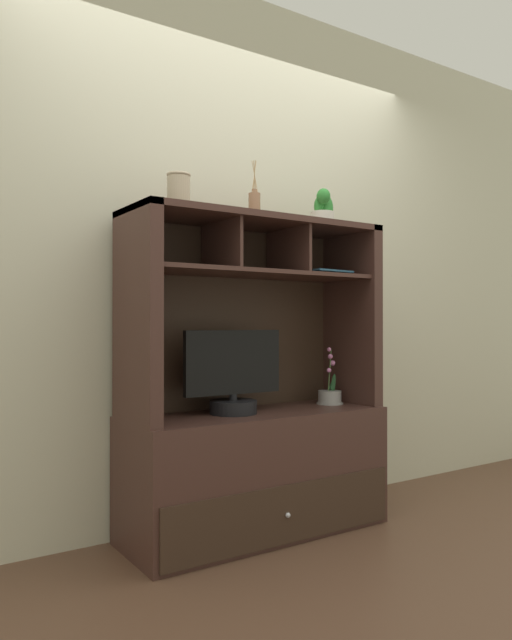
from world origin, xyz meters
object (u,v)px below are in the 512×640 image
object	(u,v)px
diffuser_bottle	(254,205)
potted_succulent	(323,212)
tv_monitor	(233,379)
magazine_stack_left	(318,273)
potted_orchid	(330,396)
ceramic_vase	(179,191)
media_console	(255,435)

from	to	relation	value
diffuser_bottle	potted_succulent	world-z (taller)	diffuser_bottle
tv_monitor	magazine_stack_left	world-z (taller)	magazine_stack_left
tv_monitor	potted_orchid	distance (m)	0.62
ceramic_vase	tv_monitor	bearing A→B (deg)	1.81
media_console	ceramic_vase	xyz separation A→B (m)	(-0.42, -0.01, 1.14)
tv_monitor	potted_succulent	world-z (taller)	potted_succulent
potted_orchid	ceramic_vase	size ratio (longest dim) A/B	1.85
media_console	magazine_stack_left	size ratio (longest dim) A/B	5.10
tv_monitor	media_console	bearing A→B (deg)	2.21
magazine_stack_left	diffuser_bottle	xyz separation A→B (m)	(-0.39, 0.02, 0.32)
potted_orchid	magazine_stack_left	distance (m)	0.66
diffuser_bottle	media_console	bearing A→B (deg)	-90.00
tv_monitor	potted_succulent	bearing A→B (deg)	-0.84
diffuser_bottle	potted_succulent	distance (m)	0.43
potted_orchid	tv_monitor	bearing A→B (deg)	-179.55
media_console	potted_orchid	xyz separation A→B (m)	(0.48, -0.00, 0.16)
media_console	ceramic_vase	world-z (taller)	ceramic_vase
magazine_stack_left	diffuser_bottle	distance (m)	0.50
potted_orchid	media_console	bearing A→B (deg)	179.97
magazine_stack_left	potted_succulent	xyz separation A→B (m)	(0.03, -0.00, 0.32)
tv_monitor	diffuser_bottle	world-z (taller)	diffuser_bottle
magazine_stack_left	potted_orchid	bearing A→B (deg)	7.93
magazine_stack_left	diffuser_bottle	size ratio (longest dim) A/B	1.03
tv_monitor	potted_succulent	xyz separation A→B (m)	(0.56, -0.01, 0.86)
potted_succulent	ceramic_vase	bearing A→B (deg)	-179.93
potted_succulent	ceramic_vase	xyz separation A→B (m)	(-0.85, -0.00, 0.01)
potted_orchid	diffuser_bottle	size ratio (longest dim) A/B	1.04
media_console	potted_succulent	size ratio (longest dim) A/B	7.78
magazine_stack_left	potted_succulent	world-z (taller)	potted_succulent
media_console	potted_orchid	bearing A→B (deg)	-0.03
potted_orchid	magazine_stack_left	bearing A→B (deg)	-172.07
potted_orchid	diffuser_bottle	xyz separation A→B (m)	(-0.48, 0.01, 0.97)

